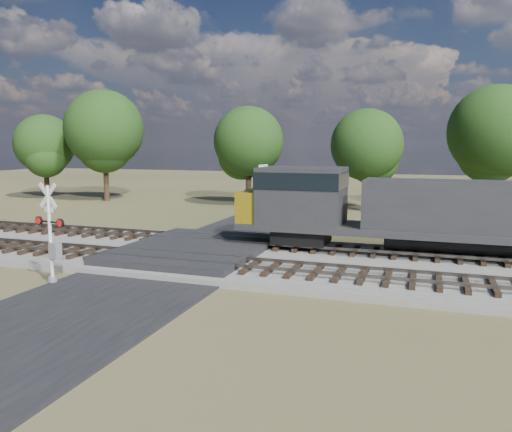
% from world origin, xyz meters
% --- Properties ---
extents(ground, '(160.00, 160.00, 0.00)m').
position_xyz_m(ground, '(0.00, 0.00, 0.00)').
color(ground, '#444726').
rests_on(ground, ground).
extents(ballast_bed, '(140.00, 10.00, 0.30)m').
position_xyz_m(ballast_bed, '(10.00, 0.50, 0.15)').
color(ballast_bed, gray).
rests_on(ballast_bed, ground).
extents(road, '(7.00, 60.00, 0.08)m').
position_xyz_m(road, '(0.00, 0.00, 0.04)').
color(road, black).
rests_on(road, ground).
extents(crossing_panel, '(7.00, 9.00, 0.62)m').
position_xyz_m(crossing_panel, '(0.00, 0.50, 0.32)').
color(crossing_panel, '#262628').
rests_on(crossing_panel, ground).
extents(track_near, '(140.00, 2.60, 0.33)m').
position_xyz_m(track_near, '(3.12, -2.00, 0.41)').
color(track_near, black).
rests_on(track_near, ballast_bed).
extents(track_far, '(140.00, 2.60, 0.33)m').
position_xyz_m(track_far, '(3.12, 3.00, 0.41)').
color(track_far, black).
rests_on(track_far, ballast_bed).
extents(crossing_signal_near, '(1.71, 0.47, 4.28)m').
position_xyz_m(crossing_signal_near, '(-3.37, -6.13, 1.78)').
color(crossing_signal_near, silver).
rests_on(crossing_signal_near, ground).
extents(crossing_signal_far, '(1.55, 0.36, 3.85)m').
position_xyz_m(crossing_signal_far, '(3.26, 7.36, 1.60)').
color(crossing_signal_far, silver).
rests_on(crossing_signal_far, ground).
extents(equipment_shed, '(5.40, 5.40, 3.08)m').
position_xyz_m(equipment_shed, '(13.54, 9.87, 1.56)').
color(equipment_shed, '#49351F').
rests_on(equipment_shed, ground).
extents(treeline, '(76.62, 9.01, 11.93)m').
position_xyz_m(treeline, '(6.91, 21.82, 6.79)').
color(treeline, black).
rests_on(treeline, ground).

